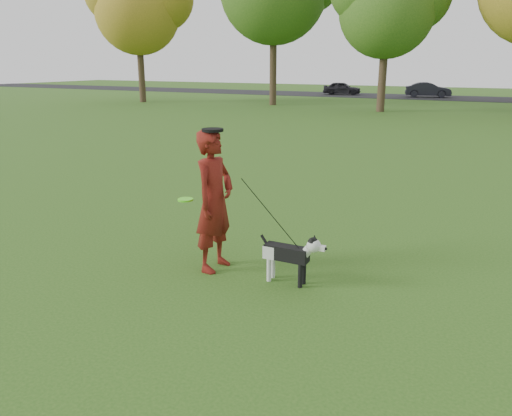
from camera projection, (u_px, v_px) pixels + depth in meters
The scene contains 7 objects.
ground at pixel (237, 275), 7.18m from camera, with size 120.00×120.00×0.00m, color #285116.
road at pixel (469, 99), 41.43m from camera, with size 120.00×7.00×0.02m, color black.
man at pixel (214, 201), 7.14m from camera, with size 0.75×0.49×2.06m, color #61130D.
dog at pixel (292, 253), 6.78m from camera, with size 0.98×0.20×0.74m.
car_left at pixel (342, 88), 46.02m from camera, with size 1.38×3.43×1.17m, color black.
car_mid at pixel (428, 90), 42.71m from camera, with size 1.32×3.78×1.25m, color black.
man_held_items at pixel (266, 209), 6.76m from camera, with size 1.93×0.32×1.57m.
Camera 1 is at (3.23, -5.79, 2.95)m, focal length 35.00 mm.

